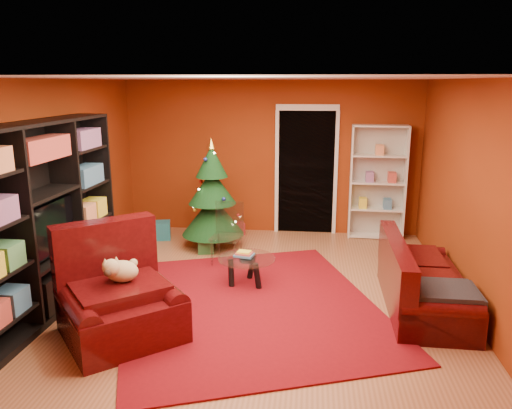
# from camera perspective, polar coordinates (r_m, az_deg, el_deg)

# --- Properties ---
(floor) EXTENTS (5.00, 5.50, 0.05)m
(floor) POSITION_cam_1_polar(r_m,az_deg,el_deg) (6.29, -0.41, -10.44)
(floor) COLOR brown
(floor) RESTS_ON ground
(ceiling) EXTENTS (5.00, 5.50, 0.05)m
(ceiling) POSITION_cam_1_polar(r_m,az_deg,el_deg) (5.73, -0.46, 14.49)
(ceiling) COLOR silver
(ceiling) RESTS_ON wall_back
(wall_back) EXTENTS (5.00, 0.05, 2.60)m
(wall_back) POSITION_cam_1_polar(r_m,az_deg,el_deg) (8.59, 1.76, 5.39)
(wall_back) COLOR maroon
(wall_back) RESTS_ON ground
(wall_left) EXTENTS (0.05, 5.50, 2.60)m
(wall_left) POSITION_cam_1_polar(r_m,az_deg,el_deg) (6.65, -22.59, 1.85)
(wall_left) COLOR maroon
(wall_left) RESTS_ON ground
(wall_right) EXTENTS (0.05, 5.50, 2.60)m
(wall_right) POSITION_cam_1_polar(r_m,az_deg,el_deg) (6.11, 23.78, 0.76)
(wall_right) COLOR maroon
(wall_right) RESTS_ON ground
(doorway) EXTENTS (1.06, 0.60, 2.16)m
(doorway) POSITION_cam_1_polar(r_m,az_deg,el_deg) (8.56, 5.74, 3.60)
(doorway) COLOR black
(doorway) RESTS_ON floor
(rug) EXTENTS (3.86, 4.15, 0.02)m
(rug) POSITION_cam_1_polar(r_m,az_deg,el_deg) (5.98, -0.88, -11.42)
(rug) COLOR maroon
(rug) RESTS_ON floor
(media_unit) EXTENTS (0.49, 2.81, 2.15)m
(media_unit) POSITION_cam_1_polar(r_m,az_deg,el_deg) (6.04, -23.15, -1.52)
(media_unit) COLOR black
(media_unit) RESTS_ON floor
(christmas_tree) EXTENTS (1.13, 1.13, 1.74)m
(christmas_tree) POSITION_cam_1_polar(r_m,az_deg,el_deg) (7.80, -5.02, 1.08)
(christmas_tree) COLOR black
(christmas_tree) RESTS_ON floor
(gift_box_teal) EXTENTS (0.36, 0.36, 0.29)m
(gift_box_teal) POSITION_cam_1_polar(r_m,az_deg,el_deg) (8.50, -10.75, -2.91)
(gift_box_teal) COLOR #1B6A80
(gift_box_teal) RESTS_ON floor
(gift_box_green) EXTENTS (0.29, 0.29, 0.24)m
(gift_box_green) POSITION_cam_1_polar(r_m,az_deg,el_deg) (7.74, -5.78, -4.62)
(gift_box_green) COLOR #215125
(gift_box_green) RESTS_ON floor
(gift_box_red) EXTENTS (0.27, 0.27, 0.20)m
(gift_box_red) POSITION_cam_1_polar(r_m,az_deg,el_deg) (8.62, -2.06, -2.74)
(gift_box_red) COLOR maroon
(gift_box_red) RESTS_ON floor
(white_bookshelf) EXTENTS (0.91, 0.36, 1.94)m
(white_bookshelf) POSITION_cam_1_polar(r_m,az_deg,el_deg) (8.49, 13.73, 2.45)
(white_bookshelf) COLOR white
(white_bookshelf) RESTS_ON floor
(armchair) EXTENTS (1.67, 1.67, 0.93)m
(armchair) POSITION_cam_1_polar(r_m,az_deg,el_deg) (5.32, -15.27, -9.90)
(armchair) COLOR #330608
(armchair) RESTS_ON rug
(dog) EXTENTS (0.50, 0.49, 0.30)m
(dog) POSITION_cam_1_polar(r_m,az_deg,el_deg) (5.29, -15.07, -7.37)
(dog) COLOR #D0B88A
(dog) RESTS_ON armchair
(sofa) EXTENTS (0.87, 1.88, 0.80)m
(sofa) POSITION_cam_1_polar(r_m,az_deg,el_deg) (6.11, 18.78, -7.64)
(sofa) COLOR #330608
(sofa) RESTS_ON rug
(coffee_table) EXTENTS (0.87, 0.87, 0.46)m
(coffee_table) POSITION_cam_1_polar(r_m,az_deg,el_deg) (6.47, -1.08, -7.62)
(coffee_table) COLOR gray
(coffee_table) RESTS_ON rug
(acrylic_chair) EXTENTS (0.46, 0.49, 0.80)m
(acrylic_chair) POSITION_cam_1_polar(r_m,az_deg,el_deg) (7.14, -3.41, -3.78)
(acrylic_chair) COLOR #66605B
(acrylic_chair) RESTS_ON rug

